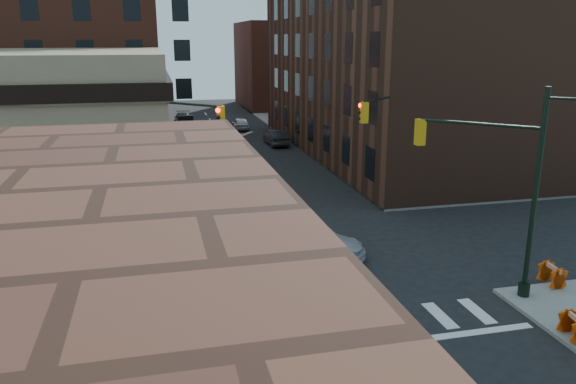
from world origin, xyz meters
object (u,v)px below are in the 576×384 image
barrel_bank (182,209)px  parked_car_wfar (169,136)px  police_car (311,240)px  pickup (175,197)px  pedestrian_b (121,205)px  pedestrian_a (164,204)px  barrel_road (297,208)px  barricade_se_a (552,275)px  parked_car_enear (276,137)px  barricade_nw_a (129,207)px  parked_car_wnear (194,154)px

barrel_bank → parked_car_wfar: bearing=90.0°
police_car → pickup: size_ratio=1.02×
parked_car_wfar → pedestrian_b: 24.40m
police_car → barrel_bank: 9.17m
pedestrian_a → barrel_bank: size_ratio=1.83×
barrel_road → barrel_bank: size_ratio=1.02×
pedestrian_b → barricade_se_a: size_ratio=1.78×
police_car → pedestrian_b: bearing=93.9°
parked_car_enear → barrel_bank: 22.59m
barrel_bank → barricade_se_a: barricade_se_a is taller
pickup → parked_car_wfar: size_ratio=1.10×
pedestrian_b → barricade_nw_a: pedestrian_b is taller
police_car → barricade_se_a: bearing=-82.8°
parked_car_wnear → barrel_bank: (-1.75, -14.58, -0.19)m
barricade_se_a → parked_car_wnear: bearing=26.7°
parked_car_enear → barrel_road: parked_car_enear is taller
barricade_se_a → barricade_nw_a: barricade_nw_a is taller
pedestrian_b → barricade_nw_a: (0.32, 1.20, -0.51)m
parked_car_wnear → pedestrian_a: pedestrian_a is taller
barricade_se_a → barricade_nw_a: bearing=54.2°
barricade_nw_a → police_car: bearing=-40.1°
parked_car_wfar → parked_car_enear: parked_car_wfar is taller
barrel_bank → barricade_nw_a: (-2.92, 0.49, 0.15)m
police_car → pedestrian_a: pedestrian_a is taller
police_car → barricade_nw_a: (-8.42, 7.83, -0.13)m
barricade_nw_a → pedestrian_b: bearing=-102.2°
police_car → barrel_bank: bearing=77.9°
police_car → barrel_bank: (-5.50, 7.33, -0.29)m
barricade_nw_a → parked_car_wnear: bearing=74.5°
barricade_se_a → parked_car_enear: bearing=9.9°
parked_car_wfar → pickup: bearing=-83.2°
police_car → pedestrian_b: size_ratio=2.64×
pedestrian_b → barricade_se_a: bearing=-61.8°
parked_car_wnear → pedestrian_b: 16.08m
barrel_road → parked_car_wnear: bearing=106.0°
pickup → parked_car_wfar: (0.30, 21.77, 0.05)m
parked_car_enear → barricade_nw_a: parked_car_enear is taller
pedestrian_b → barrel_bank: 3.38m
parked_car_enear → barricade_se_a: size_ratio=4.02×
police_car → parked_car_wnear: 22.23m
pedestrian_a → barricade_se_a: 19.42m
parked_car_wfar → police_car: bearing=-72.3°
parked_car_wfar → barricade_nw_a: parked_car_wfar is taller
police_car → pickup: (-5.80, 9.04, -0.05)m
police_car → pedestrian_b: (-8.74, 6.63, 0.38)m
pickup → barricade_nw_a: size_ratio=4.04×
parked_car_enear → barrel_bank: (-9.83, -20.33, -0.27)m
barrel_road → barricade_se_a: 13.90m
pickup → parked_car_enear: (10.13, 18.63, 0.03)m
police_car → barricade_se_a: (8.50, -5.70, -0.19)m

